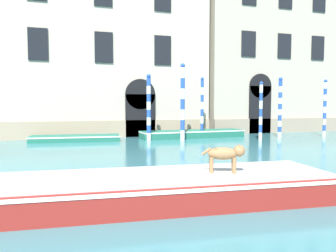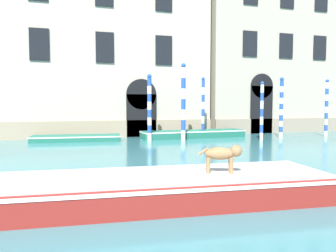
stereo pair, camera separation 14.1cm
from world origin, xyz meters
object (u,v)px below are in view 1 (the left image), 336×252
boat_moored_far (193,134)px  mooring_pole_0 (149,107)px  mooring_pole_4 (202,107)px  mooring_pole_5 (280,107)px  mooring_pole_1 (325,108)px  boat_foreground (152,188)px  boat_moored_near_palazzo (75,138)px  dog_on_deck (226,154)px  mooring_pole_3 (183,102)px  mooring_pole_2 (261,111)px

boat_moored_far → mooring_pole_0: mooring_pole_0 is taller
mooring_pole_4 → mooring_pole_5: mooring_pole_4 is taller
mooring_pole_1 → mooring_pole_4: (-8.09, 1.92, 0.05)m
boat_foreground → mooring_pole_4: bearing=67.3°
boat_moored_near_palazzo → boat_moored_far: boat_moored_far is taller
dog_on_deck → mooring_pole_3: size_ratio=0.20×
boat_moored_far → dog_on_deck: bearing=-110.6°
dog_on_deck → mooring_pole_0: mooring_pole_0 is taller
boat_foreground → mooring_pole_4: 14.62m
boat_foreground → mooring_pole_1: (14.73, 11.00, 1.60)m
boat_moored_near_palazzo → mooring_pole_3: 6.75m
boat_foreground → mooring_pole_0: bearing=81.2°
boat_foreground → mooring_pole_1: bearing=41.2°
boat_foreground → mooring_pole_2: bearing=52.2°
boat_moored_far → mooring_pole_3: (-1.22, -1.46, 2.08)m
boat_moored_far → mooring_pole_1: 9.09m
dog_on_deck → boat_moored_near_palazzo: 13.84m
boat_moored_far → mooring_pole_5: mooring_pole_5 is taller
boat_moored_near_palazzo → mooring_pole_5: mooring_pole_5 is taller
dog_on_deck → mooring_pole_3: bearing=96.8°
dog_on_deck → mooring_pole_1: (13.08, 11.30, 0.87)m
mooring_pole_1 → mooring_pole_4: bearing=166.7°
mooring_pole_4 → mooring_pole_1: bearing=-13.3°
mooring_pole_3 → boat_foreground: bearing=-112.5°
mooring_pole_1 → mooring_pole_3: size_ratio=0.83×
boat_moored_far → mooring_pole_2: mooring_pole_2 is taller
boat_moored_near_palazzo → mooring_pole_3: bearing=-9.1°
mooring_pole_4 → mooring_pole_5: size_ratio=1.00×
boat_moored_near_palazzo → mooring_pole_3: mooring_pole_3 is taller
mooring_pole_4 → boat_moored_near_palazzo: bearing=178.2°
mooring_pole_5 → boat_foreground: bearing=-135.3°
mooring_pole_3 → mooring_pole_5: mooring_pole_3 is taller
boat_foreground → boat_moored_far: 14.42m
mooring_pole_2 → mooring_pole_1: bearing=7.2°
mooring_pole_1 → mooring_pole_2: (-5.35, -0.67, -0.14)m
mooring_pole_1 → mooring_pole_3: mooring_pole_3 is taller
mooring_pole_4 → boat_foreground: bearing=-117.2°
boat_foreground → boat_moored_near_palazzo: (-1.38, 13.18, -0.15)m
boat_foreground → boat_moored_far: size_ratio=1.21×
dog_on_deck → mooring_pole_5: bearing=71.6°
mooring_pole_0 → mooring_pole_2: bearing=-15.5°
boat_foreground → mooring_pole_3: size_ratio=1.83×
boat_moored_near_palazzo → mooring_pole_2: (10.76, -2.85, 1.61)m
mooring_pole_0 → boat_moored_near_palazzo: bearing=166.2°
mooring_pole_1 → mooring_pole_4: mooring_pole_4 is taller
boat_foreground → mooring_pole_0: (2.86, 12.14, 1.68)m
mooring_pole_0 → dog_on_deck: bearing=-95.6°
mooring_pole_0 → boat_foreground: bearing=-103.2°
boat_foreground → mooring_pole_4: (6.64, 12.92, 1.65)m
boat_moored_far → mooring_pole_1: size_ratio=1.82×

